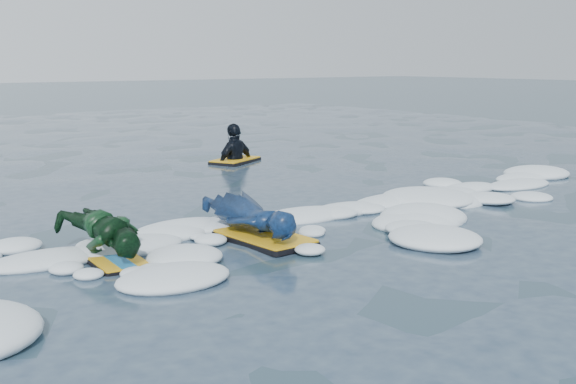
# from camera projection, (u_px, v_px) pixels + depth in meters

# --- Properties ---
(ground) EXTENTS (120.00, 120.00, 0.00)m
(ground) POSITION_uv_depth(u_px,v_px,m) (352.00, 249.00, 7.46)
(ground) COLOR #162C36
(ground) RESTS_ON ground
(foam_band) EXTENTS (12.00, 3.10, 0.30)m
(foam_band) POSITION_uv_depth(u_px,v_px,m) (293.00, 230.00, 8.29)
(foam_band) COLOR white
(foam_band) RESTS_ON ground
(prone_woman_unit) EXTENTS (0.80, 1.77, 0.45)m
(prone_woman_unit) POSITION_uv_depth(u_px,v_px,m) (253.00, 218.00, 7.86)
(prone_woman_unit) COLOR black
(prone_woman_unit) RESTS_ON ground
(prone_child_unit) EXTENTS (0.65, 1.28, 0.49)m
(prone_child_unit) POSITION_uv_depth(u_px,v_px,m) (107.00, 235.00, 7.00)
(prone_child_unit) COLOR black
(prone_child_unit) RESTS_ON ground
(waiting_rider_unit) EXTENTS (1.22, 1.02, 1.60)m
(waiting_rider_unit) POSITION_uv_depth(u_px,v_px,m) (235.00, 165.00, 13.75)
(waiting_rider_unit) COLOR black
(waiting_rider_unit) RESTS_ON ground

